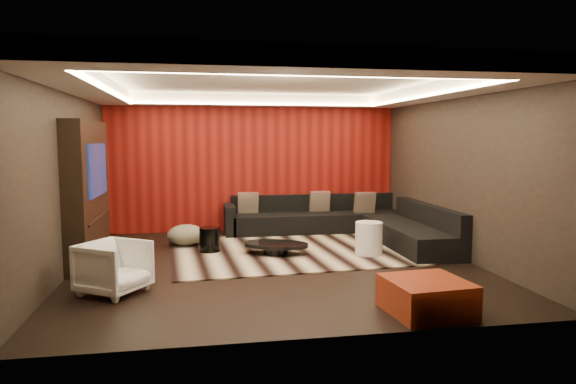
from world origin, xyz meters
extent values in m
cube|color=black|center=(0.00, 0.00, -0.01)|extent=(6.00, 6.00, 0.02)
cube|color=silver|center=(0.00, 0.00, 2.81)|extent=(6.00, 6.00, 0.02)
cube|color=black|center=(0.00, 3.01, 1.40)|extent=(6.00, 0.02, 2.80)
cube|color=black|center=(-3.01, 0.00, 1.40)|extent=(0.02, 6.00, 2.80)
cube|color=black|center=(3.01, 0.00, 1.40)|extent=(0.02, 6.00, 2.80)
cube|color=#6B0C0A|center=(0.00, 2.97, 1.40)|extent=(5.98, 0.05, 2.78)
cube|color=silver|center=(0.00, 2.70, 2.69)|extent=(6.00, 0.60, 0.22)
cube|color=silver|center=(0.00, -2.70, 2.69)|extent=(6.00, 0.60, 0.22)
cube|color=silver|center=(-2.70, 0.00, 2.69)|extent=(0.60, 4.80, 0.22)
cube|color=silver|center=(2.70, 0.00, 2.69)|extent=(0.60, 4.80, 0.22)
cube|color=#FFD899|center=(0.00, 2.36, 2.60)|extent=(4.80, 0.08, 0.04)
cube|color=#FFD899|center=(0.00, -2.36, 2.60)|extent=(4.80, 0.08, 0.04)
cube|color=#FFD899|center=(-2.36, 0.00, 2.60)|extent=(0.08, 4.80, 0.04)
cube|color=#FFD899|center=(2.36, 0.00, 2.60)|extent=(0.08, 4.80, 0.04)
cube|color=black|center=(-2.85, 0.60, 1.10)|extent=(0.30, 2.00, 2.20)
cube|color=black|center=(-2.69, 0.60, 1.45)|extent=(0.04, 1.30, 0.80)
cube|color=black|center=(-2.69, 0.60, 0.70)|extent=(0.04, 1.60, 0.04)
cube|color=beige|center=(0.36, 0.83, 0.01)|extent=(4.20, 3.27, 0.02)
cylinder|color=black|center=(0.09, 0.59, 0.11)|extent=(1.45, 1.45, 0.19)
cylinder|color=black|center=(-0.99, 0.97, 0.22)|extent=(0.43, 0.43, 0.41)
ellipsoid|color=beige|center=(-1.39, 1.58, 0.20)|extent=(0.80, 0.80, 0.37)
cylinder|color=white|center=(1.61, 0.30, 0.28)|extent=(0.47, 0.47, 0.56)
cube|color=#8C3512|center=(1.31, -2.50, 0.19)|extent=(0.91, 0.91, 0.37)
imported|color=white|center=(-2.21, -1.16, 0.33)|extent=(1.00, 0.99, 0.66)
cube|color=black|center=(1.25, 2.55, 0.20)|extent=(3.50, 0.90, 0.40)
cube|color=black|center=(1.25, 2.90, 0.57)|extent=(3.50, 0.20, 0.35)
cube|color=black|center=(2.55, 0.80, 0.20)|extent=(0.90, 2.60, 0.40)
cube|color=black|center=(2.90, 0.80, 0.57)|extent=(0.20, 2.60, 0.35)
cube|color=black|center=(-0.55, 2.55, 0.30)|extent=(0.20, 0.90, 0.60)
cube|color=tan|center=(-0.16, 2.71, 0.62)|extent=(0.42, 0.20, 0.44)
cube|color=tan|center=(2.20, 2.32, 0.62)|extent=(0.42, 0.20, 0.44)
cube|color=tan|center=(1.34, 2.69, 0.62)|extent=(0.42, 0.20, 0.44)
camera|label=1|loc=(-1.16, -7.69, 1.93)|focal=32.00mm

